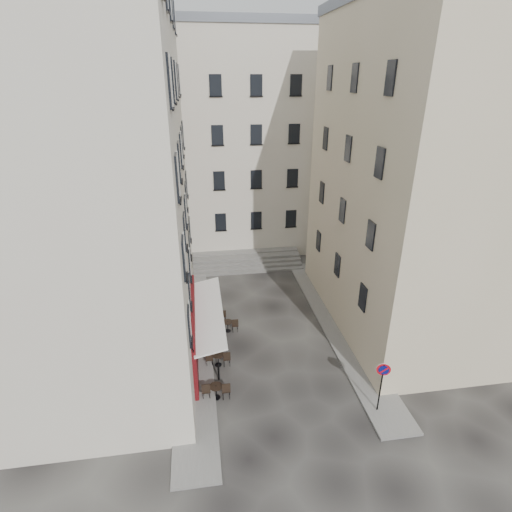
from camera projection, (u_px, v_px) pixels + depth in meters
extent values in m
plane|color=black|center=(276.00, 361.00, 22.35)|extent=(90.00, 90.00, 0.00)
cube|color=slate|center=(194.00, 327.00, 25.33)|extent=(2.00, 22.00, 0.12)
cube|color=slate|center=(335.00, 324.00, 25.65)|extent=(2.00, 18.00, 0.12)
cube|color=beige|center=(58.00, 179.00, 19.54)|extent=(12.00, 16.00, 20.00)
cube|color=#C6B893|center=(444.00, 181.00, 23.25)|extent=(12.00, 14.00, 18.00)
cube|color=beige|center=(226.00, 145.00, 35.68)|extent=(18.00, 10.00, 18.00)
cube|color=slate|center=(222.00, 26.00, 31.87)|extent=(18.20, 10.20, 0.60)
cube|color=#4C0B0A|center=(194.00, 332.00, 21.94)|extent=(0.25, 7.00, 3.50)
cube|color=black|center=(195.00, 337.00, 22.09)|extent=(0.06, 3.85, 2.00)
cube|color=white|center=(208.00, 312.00, 21.56)|extent=(1.58, 7.30, 0.41)
cube|color=#585553|center=(248.00, 268.00, 33.05)|extent=(9.00, 1.80, 0.20)
cube|color=#585553|center=(247.00, 263.00, 33.37)|extent=(9.00, 1.80, 0.20)
cube|color=#585553|center=(247.00, 259.00, 33.70)|extent=(9.00, 1.80, 0.20)
cube|color=#585553|center=(246.00, 255.00, 34.02)|extent=(9.00, 1.80, 0.20)
cylinder|color=black|center=(219.00, 372.00, 20.83)|extent=(0.10, 0.10, 0.90)
sphere|color=black|center=(218.00, 365.00, 20.63)|extent=(0.12, 0.12, 0.12)
cylinder|color=black|center=(215.00, 334.00, 23.98)|extent=(0.10, 0.10, 0.90)
sphere|color=black|center=(215.00, 327.00, 23.79)|extent=(0.12, 0.12, 0.12)
cylinder|color=black|center=(212.00, 304.00, 27.14)|extent=(0.10, 0.10, 0.90)
sphere|color=black|center=(212.00, 298.00, 26.95)|extent=(0.12, 0.12, 0.12)
cylinder|color=black|center=(380.00, 389.00, 18.42)|extent=(0.07, 0.07, 2.77)
cylinder|color=red|center=(384.00, 370.00, 17.97)|extent=(0.62, 0.22, 0.64)
cylinder|color=navy|center=(384.00, 370.00, 17.94)|extent=(0.45, 0.17, 0.47)
cube|color=red|center=(384.00, 370.00, 17.92)|extent=(0.36, 0.13, 0.38)
cylinder|color=black|center=(217.00, 397.00, 19.72)|extent=(0.39, 0.39, 0.02)
cylinder|color=black|center=(216.00, 392.00, 19.57)|extent=(0.05, 0.05, 0.76)
cylinder|color=black|center=(216.00, 386.00, 19.43)|extent=(0.65, 0.65, 0.04)
cube|color=black|center=(226.00, 390.00, 19.61)|extent=(0.41, 0.41, 0.97)
cube|color=black|center=(206.00, 390.00, 19.58)|extent=(0.41, 0.41, 0.97)
cylinder|color=black|center=(218.00, 365.00, 21.96)|extent=(0.38, 0.38, 0.02)
cylinder|color=black|center=(218.00, 360.00, 21.81)|extent=(0.05, 0.05, 0.73)
cylinder|color=black|center=(218.00, 355.00, 21.68)|extent=(0.63, 0.63, 0.04)
cube|color=black|center=(227.00, 358.00, 21.86)|extent=(0.40, 0.40, 0.94)
cube|color=black|center=(209.00, 359.00, 21.82)|extent=(0.40, 0.40, 0.94)
cylinder|color=black|center=(210.00, 347.00, 23.39)|extent=(0.40, 0.40, 0.02)
cylinder|color=black|center=(210.00, 342.00, 23.24)|extent=(0.06, 0.06, 0.77)
cylinder|color=black|center=(209.00, 337.00, 23.10)|extent=(0.66, 0.66, 0.04)
cube|color=black|center=(218.00, 340.00, 23.29)|extent=(0.42, 0.42, 0.99)
cube|color=black|center=(201.00, 341.00, 23.25)|extent=(0.42, 0.42, 0.99)
cylinder|color=black|center=(228.00, 331.00, 24.91)|extent=(0.37, 0.37, 0.02)
cylinder|color=black|center=(228.00, 326.00, 24.77)|extent=(0.05, 0.05, 0.71)
cylinder|color=black|center=(228.00, 322.00, 24.64)|extent=(0.61, 0.61, 0.04)
cube|color=black|center=(235.00, 325.00, 24.81)|extent=(0.39, 0.39, 0.91)
cube|color=black|center=(220.00, 325.00, 24.78)|extent=(0.39, 0.39, 0.91)
cylinder|color=black|center=(217.00, 321.00, 25.93)|extent=(0.34, 0.34, 0.02)
cylinder|color=black|center=(217.00, 317.00, 25.80)|extent=(0.05, 0.05, 0.67)
cylinder|color=black|center=(216.00, 313.00, 25.67)|extent=(0.57, 0.57, 0.04)
cube|color=black|center=(223.00, 316.00, 25.84)|extent=(0.36, 0.36, 0.86)
cube|color=black|center=(210.00, 316.00, 25.81)|extent=(0.36, 0.36, 0.86)
imported|color=black|center=(217.00, 339.00, 22.69)|extent=(0.69, 0.46, 1.88)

